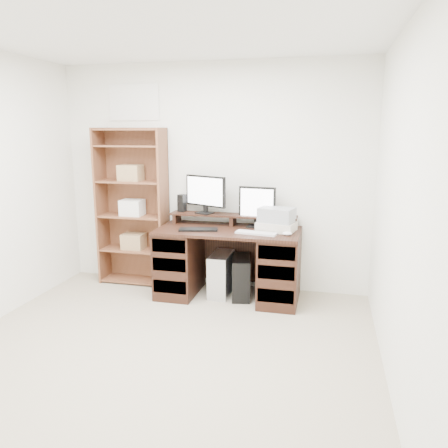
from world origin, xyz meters
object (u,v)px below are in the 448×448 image
at_px(desk, 229,262).
at_px(printer, 276,226).
at_px(tower_silver, 221,274).
at_px(bookshelf, 133,206).
at_px(monitor_wide, 205,193).
at_px(monitor_small, 257,205).
at_px(tower_black, 241,277).

bearing_deg(desk, printer, 5.12).
bearing_deg(tower_silver, bookshelf, 171.36).
distance_m(desk, bookshelf, 1.31).
height_order(desk, monitor_wide, monitor_wide).
xyz_separation_m(desk, tower_silver, (-0.09, 0.05, -0.16)).
bearing_deg(bookshelf, desk, -10.20).
height_order(desk, bookshelf, bookshelf).
relative_size(monitor_wide, bookshelf, 0.28).
bearing_deg(monitor_small, desk, -140.94).
height_order(monitor_small, bookshelf, bookshelf).
xyz_separation_m(tower_black, bookshelf, (-1.32, 0.19, 0.70)).
height_order(monitor_wide, bookshelf, bookshelf).
bearing_deg(printer, desk, -164.37).
relative_size(monitor_wide, tower_silver, 1.08).
relative_size(printer, bookshelf, 0.21).
xyz_separation_m(monitor_small, tower_silver, (-0.36, -0.13, -0.76)).
xyz_separation_m(monitor_wide, monitor_small, (0.58, -0.01, -0.12)).
distance_m(tower_silver, tower_black, 0.23).
distance_m(desk, printer, 0.65).
bearing_deg(tower_black, monitor_wide, 147.13).
bearing_deg(monitor_wide, bookshelf, -157.92).
bearing_deg(desk, monitor_wide, 147.66).
relative_size(monitor_wide, monitor_small, 1.14).
relative_size(tower_silver, bookshelf, 0.26).
bearing_deg(tower_silver, desk, -26.15).
xyz_separation_m(monitor_small, tower_black, (-0.14, -0.16, -0.77)).
distance_m(desk, tower_silver, 0.19).
bearing_deg(tower_silver, monitor_small, 20.43).
bearing_deg(printer, monitor_small, 159.66).
xyz_separation_m(printer, tower_black, (-0.37, -0.02, -0.58)).
distance_m(monitor_wide, monitor_small, 0.59).
bearing_deg(tower_black, bookshelf, 160.24).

